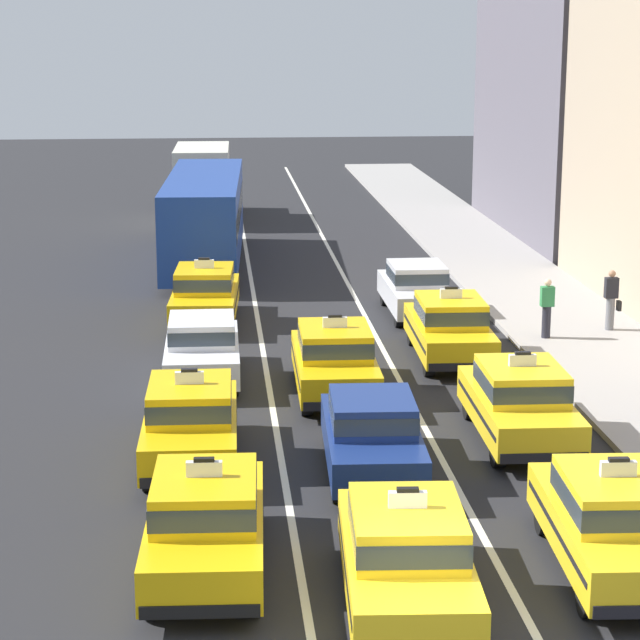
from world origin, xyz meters
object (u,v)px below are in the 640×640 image
(bus_left_fifth, at_px, (205,215))
(pedestrian_mid_block, at_px, (547,308))
(taxi_left_nearest, at_px, (206,521))
(taxi_right_third, at_px, (450,327))
(box_truck_left_sixth, at_px, (203,179))
(taxi_right_nearest, at_px, (613,520))
(taxi_center_nearest, at_px, (406,554))
(taxi_left_fourth, at_px, (205,294))
(sedan_center_second, at_px, (372,433))
(taxi_center_third, at_px, (335,359))
(taxi_left_second, at_px, (191,420))
(pedestrian_near_crosswalk, at_px, (611,300))
(sedan_right_fourth, at_px, (416,288))
(sedan_left_third, at_px, (202,347))
(taxi_right_second, at_px, (520,401))

(bus_left_fifth, bearing_deg, pedestrian_mid_block, -52.46)
(taxi_left_nearest, bearing_deg, taxi_right_third, 63.18)
(box_truck_left_sixth, bearing_deg, taxi_right_nearest, -80.02)
(bus_left_fifth, height_order, taxi_right_nearest, bus_left_fifth)
(box_truck_left_sixth, distance_m, taxi_center_nearest, 38.34)
(taxi_left_fourth, relative_size, sedan_center_second, 1.06)
(taxi_center_third, bearing_deg, pedestrian_mid_block, 35.12)
(taxi_left_second, distance_m, pedestrian_near_crosswalk, 14.88)
(taxi_left_second, bearing_deg, taxi_left_nearest, -86.64)
(pedestrian_mid_block, bearing_deg, taxi_left_second, -137.48)
(box_truck_left_sixth, distance_m, taxi_right_third, 25.18)
(taxi_left_second, bearing_deg, taxi_center_nearest, -64.07)
(taxi_left_second, xyz_separation_m, taxi_right_nearest, (6.70, -5.69, 0.00))
(taxi_right_nearest, height_order, taxi_right_third, same)
(pedestrian_mid_block, bearing_deg, taxi_right_nearest, -100.98)
(taxi_left_second, relative_size, sedan_right_fourth, 1.07)
(taxi_center_nearest, xyz_separation_m, pedestrian_mid_block, (6.24, 15.38, 0.10))
(box_truck_left_sixth, distance_m, sedan_center_second, 32.69)
(sedan_left_third, height_order, taxi_right_second, taxi_right_second)
(sedan_left_third, xyz_separation_m, box_truck_left_sixth, (-0.05, 25.69, 0.93))
(taxi_left_fourth, height_order, pedestrian_near_crosswalk, taxi_left_fourth)
(sedan_left_third, height_order, taxi_center_nearest, taxi_center_nearest)
(bus_left_fifth, height_order, pedestrian_mid_block, bus_left_fifth)
(sedan_left_third, xyz_separation_m, taxi_center_nearest, (3.05, -12.52, 0.03))
(taxi_left_fourth, relative_size, pedestrian_mid_block, 2.86)
(pedestrian_mid_block, bearing_deg, taxi_left_fourth, 161.70)
(taxi_left_second, relative_size, taxi_center_nearest, 0.99)
(sedan_left_third, distance_m, taxi_left_fourth, 5.91)
(sedan_center_second, bearing_deg, taxi_center_nearest, -92.28)
(sedan_left_third, distance_m, taxi_center_nearest, 12.89)
(sedan_left_third, relative_size, taxi_center_third, 0.94)
(box_truck_left_sixth, bearing_deg, pedestrian_near_crosswalk, -62.79)
(sedan_right_fourth, bearing_deg, taxi_right_nearest, -89.36)
(taxi_right_nearest, distance_m, pedestrian_mid_block, 14.66)
(taxi_left_second, xyz_separation_m, taxi_right_third, (6.54, 7.20, 0.00))
(box_truck_left_sixth, bearing_deg, taxi_right_second, -77.87)
(taxi_left_fourth, distance_m, taxi_center_third, 8.02)
(taxi_center_third, bearing_deg, taxi_right_third, 41.29)
(taxi_left_nearest, bearing_deg, sedan_left_third, 90.54)
(taxi_left_nearest, distance_m, taxi_center_third, 9.93)
(box_truck_left_sixth, distance_m, taxi_right_nearest, 37.81)
(sedan_left_third, bearing_deg, bus_left_fifth, 89.82)
(sedan_center_second, bearing_deg, bus_left_fifth, 98.46)
(sedan_center_second, distance_m, sedan_right_fourth, 13.56)
(taxi_center_nearest, bearing_deg, pedestrian_mid_block, 67.90)
(bus_left_fifth, height_order, taxi_right_second, bus_left_fifth)
(taxi_right_third, bearing_deg, taxi_left_second, -132.25)
(taxi_left_nearest, bearing_deg, taxi_center_third, 72.57)
(taxi_left_second, relative_size, sedan_center_second, 1.05)
(taxi_right_nearest, xyz_separation_m, pedestrian_near_crosswalk, (4.81, 15.12, 0.12))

